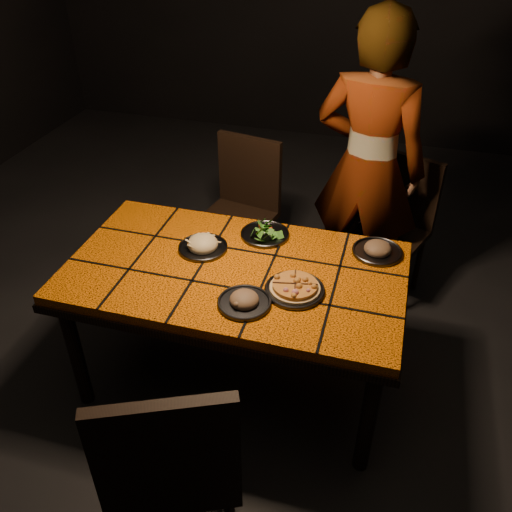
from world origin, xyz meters
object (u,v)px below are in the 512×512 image
(chair_far_right, at_px, (396,219))
(plate_pizza, at_px, (295,288))
(dining_table, at_px, (235,281))
(diner, at_px, (368,168))
(chair_near, at_px, (172,461))
(chair_far_left, at_px, (242,203))
(plate_pasta, at_px, (203,245))

(chair_far_right, height_order, plate_pizza, chair_far_right)
(dining_table, height_order, diner, diner)
(plate_pizza, bearing_deg, dining_table, 162.85)
(chair_near, xyz_separation_m, diner, (0.44, 1.89, 0.31))
(chair_near, xyz_separation_m, chair_far_right, (0.65, 2.01, -0.07))
(chair_near, height_order, plate_pizza, chair_near)
(chair_far_left, bearing_deg, chair_far_right, 17.44)
(plate_pasta, bearing_deg, chair_far_left, 93.73)
(dining_table, relative_size, chair_far_right, 1.78)
(plate_pizza, bearing_deg, chair_far_left, 118.69)
(dining_table, bearing_deg, chair_near, -86.03)
(chair_near, xyz_separation_m, chair_far_left, (-0.32, 1.89, -0.04))
(plate_pasta, bearing_deg, dining_table, -28.09)
(chair_far_right, bearing_deg, diner, -129.26)
(chair_far_right, bearing_deg, chair_near, -86.81)
(dining_table, xyz_separation_m, chair_near, (0.07, -0.95, -0.08))
(plate_pasta, bearing_deg, chair_far_right, 45.94)
(dining_table, xyz_separation_m, diner, (0.51, 0.94, 0.23))
(plate_pizza, bearing_deg, plate_pasta, 158.36)
(diner, bearing_deg, plate_pizza, 89.82)
(chair_far_right, distance_m, plate_pasta, 1.34)
(chair_near, relative_size, chair_far_right, 1.13)
(chair_far_left, bearing_deg, dining_table, -63.94)
(chair_near, distance_m, diner, 1.96)
(chair_near, relative_size, plate_pizza, 3.79)
(chair_far_right, bearing_deg, plate_pasta, -112.92)
(diner, bearing_deg, chair_far_right, -139.80)
(dining_table, xyz_separation_m, plate_pasta, (-0.20, 0.11, 0.10))
(diner, relative_size, plate_pizza, 6.60)
(chair_far_left, height_order, plate_pizza, chair_far_left)
(diner, xyz_separation_m, plate_pizza, (-0.20, -1.03, -0.13))
(chair_far_left, height_order, diner, diner)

